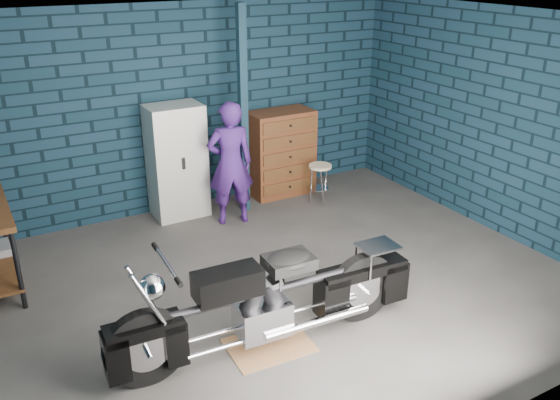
{
  "coord_description": "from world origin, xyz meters",
  "views": [
    {
      "loc": [
        -2.68,
        -4.74,
        3.28
      ],
      "look_at": [
        0.16,
        0.3,
        0.82
      ],
      "focal_mm": 38.0,
      "sensor_mm": 36.0,
      "label": 1
    }
  ],
  "objects_px": {
    "tool_chest": "(281,153)",
    "shop_stool": "(320,184)",
    "locker": "(177,162)",
    "person": "(230,164)",
    "motorcycle": "(269,294)"
  },
  "relations": [
    {
      "from": "person",
      "to": "tool_chest",
      "type": "height_order",
      "value": "person"
    },
    {
      "from": "person",
      "to": "locker",
      "type": "relative_size",
      "value": 1.07
    },
    {
      "from": "person",
      "to": "tool_chest",
      "type": "xyz_separation_m",
      "value": [
        1.04,
        0.54,
        -0.19
      ]
    },
    {
      "from": "shop_stool",
      "to": "motorcycle",
      "type": "bearing_deg",
      "value": -130.79
    },
    {
      "from": "person",
      "to": "locker",
      "type": "xyz_separation_m",
      "value": [
        -0.51,
        0.54,
        -0.05
      ]
    },
    {
      "from": "locker",
      "to": "shop_stool",
      "type": "xyz_separation_m",
      "value": [
        1.82,
        -0.61,
        -0.46
      ]
    },
    {
      "from": "tool_chest",
      "to": "shop_stool",
      "type": "xyz_separation_m",
      "value": [
        0.27,
        -0.61,
        -0.32
      ]
    },
    {
      "from": "locker",
      "to": "tool_chest",
      "type": "xyz_separation_m",
      "value": [
        1.55,
        0.0,
        -0.14
      ]
    },
    {
      "from": "tool_chest",
      "to": "locker",
      "type": "bearing_deg",
      "value": 180.0
    },
    {
      "from": "person",
      "to": "tool_chest",
      "type": "bearing_deg",
      "value": -139.7
    },
    {
      "from": "tool_chest",
      "to": "person",
      "type": "bearing_deg",
      "value": -152.47
    },
    {
      "from": "motorcycle",
      "to": "person",
      "type": "xyz_separation_m",
      "value": [
        0.84,
        2.56,
        0.26
      ]
    },
    {
      "from": "tool_chest",
      "to": "shop_stool",
      "type": "height_order",
      "value": "tool_chest"
    },
    {
      "from": "motorcycle",
      "to": "tool_chest",
      "type": "distance_m",
      "value": 3.63
    },
    {
      "from": "tool_chest",
      "to": "shop_stool",
      "type": "distance_m",
      "value": 0.74
    }
  ]
}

